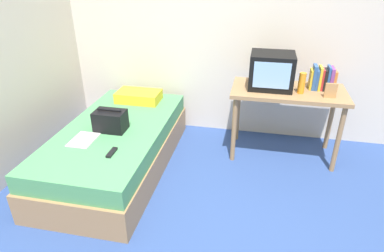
% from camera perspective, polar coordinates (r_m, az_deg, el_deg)
% --- Properties ---
extents(ground_plane, '(8.00, 8.00, 0.00)m').
position_cam_1_polar(ground_plane, '(2.75, 0.80, -19.23)').
color(ground_plane, '#2D4784').
extents(wall_back, '(5.20, 0.10, 2.60)m').
position_cam_1_polar(wall_back, '(3.94, 6.85, 16.83)').
color(wall_back, beige).
rests_on(wall_back, ground).
extents(bed, '(1.00, 2.00, 0.47)m').
position_cam_1_polar(bed, '(3.52, -12.85, -3.59)').
color(bed, '#9E754C').
rests_on(bed, ground).
extents(desk, '(1.16, 0.60, 0.77)m').
position_cam_1_polar(desk, '(3.61, 16.16, 4.60)').
color(desk, '#9E754C').
rests_on(desk, ground).
extents(tv, '(0.44, 0.39, 0.36)m').
position_cam_1_polar(tv, '(3.53, 13.57, 9.27)').
color(tv, black).
rests_on(tv, desk).
extents(water_bottle, '(0.07, 0.07, 0.21)m').
position_cam_1_polar(water_bottle, '(3.47, 18.43, 7.05)').
color(water_bottle, orange).
rests_on(water_bottle, desk).
extents(book_row, '(0.25, 0.17, 0.25)m').
position_cam_1_polar(book_row, '(3.65, 21.65, 7.61)').
color(book_row, gold).
rests_on(book_row, desk).
extents(picture_frame, '(0.11, 0.02, 0.15)m').
position_cam_1_polar(picture_frame, '(3.46, 22.85, 5.66)').
color(picture_frame, '#B27F4C').
rests_on(picture_frame, desk).
extents(pillow, '(0.50, 0.31, 0.12)m').
position_cam_1_polar(pillow, '(3.95, -9.20, 5.09)').
color(pillow, yellow).
rests_on(pillow, bed).
extents(handbag, '(0.30, 0.20, 0.23)m').
position_cam_1_polar(handbag, '(3.30, -13.92, 0.90)').
color(handbag, black).
rests_on(handbag, bed).
extents(magazine, '(0.21, 0.29, 0.01)m').
position_cam_1_polar(magazine, '(3.23, -18.24, -2.26)').
color(magazine, white).
rests_on(magazine, bed).
extents(remote_dark, '(0.04, 0.16, 0.02)m').
position_cam_1_polar(remote_dark, '(2.94, -13.70, -4.46)').
color(remote_dark, black).
rests_on(remote_dark, bed).
extents(remote_silver, '(0.04, 0.14, 0.02)m').
position_cam_1_polar(remote_silver, '(3.68, -15.88, 1.92)').
color(remote_silver, '#B7B7BC').
rests_on(remote_silver, bed).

